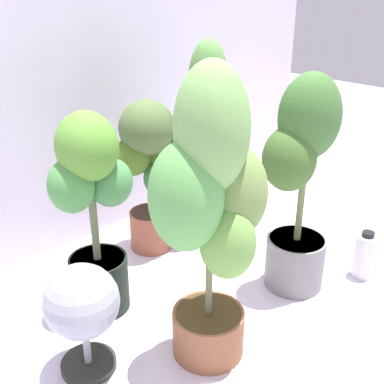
{
  "coord_description": "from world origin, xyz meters",
  "views": [
    {
      "loc": [
        -1.22,
        -0.97,
        1.19
      ],
      "look_at": [
        0.01,
        0.22,
        0.4
      ],
      "focal_mm": 45.56,
      "sensor_mm": 36.0,
      "label": 1
    }
  ],
  "objects_px": {
    "potted_plant_back_left": "(92,207)",
    "floor_fan": "(82,305)",
    "potted_plant_front_right": "(299,180)",
    "nutrient_bottle": "(365,255)",
    "potted_plant_back_center": "(150,162)",
    "potted_plant_back_right": "(208,132)",
    "potted_plant_front_left": "(211,204)"
  },
  "relations": [
    {
      "from": "potted_plant_back_left",
      "to": "floor_fan",
      "type": "relative_size",
      "value": 2.02
    },
    {
      "from": "potted_plant_front_right",
      "to": "nutrient_bottle",
      "type": "xyz_separation_m",
      "value": [
        0.27,
        -0.19,
        -0.37
      ]
    },
    {
      "from": "potted_plant_back_left",
      "to": "nutrient_bottle",
      "type": "bearing_deg",
      "value": -35.05
    },
    {
      "from": "potted_plant_front_right",
      "to": "floor_fan",
      "type": "distance_m",
      "value": 0.9
    },
    {
      "from": "potted_plant_back_left",
      "to": "floor_fan",
      "type": "bearing_deg",
      "value": -133.63
    },
    {
      "from": "potted_plant_back_center",
      "to": "potted_plant_back_right",
      "type": "height_order",
      "value": "potted_plant_back_right"
    },
    {
      "from": "potted_plant_back_right",
      "to": "potted_plant_back_center",
      "type": "bearing_deg",
      "value": 155.6
    },
    {
      "from": "potted_plant_back_center",
      "to": "potted_plant_front_left",
      "type": "distance_m",
      "value": 0.74
    },
    {
      "from": "potted_plant_back_right",
      "to": "potted_plant_front_left",
      "type": "xyz_separation_m",
      "value": [
        -0.58,
        -0.54,
        0.03
      ]
    },
    {
      "from": "potted_plant_back_left",
      "to": "potted_plant_front_left",
      "type": "distance_m",
      "value": 0.49
    },
    {
      "from": "potted_plant_back_center",
      "to": "floor_fan",
      "type": "distance_m",
      "value": 0.8
    },
    {
      "from": "potted_plant_back_left",
      "to": "potted_plant_back_right",
      "type": "xyz_separation_m",
      "value": [
        0.68,
        0.07,
        0.1
      ]
    },
    {
      "from": "potted_plant_front_left",
      "to": "floor_fan",
      "type": "distance_m",
      "value": 0.51
    },
    {
      "from": "potted_plant_front_right",
      "to": "nutrient_bottle",
      "type": "bearing_deg",
      "value": -34.53
    },
    {
      "from": "potted_plant_back_center",
      "to": "potted_plant_back_right",
      "type": "distance_m",
      "value": 0.29
    },
    {
      "from": "potted_plant_back_center",
      "to": "potted_plant_front_right",
      "type": "distance_m",
      "value": 0.66
    },
    {
      "from": "potted_plant_back_left",
      "to": "potted_plant_front_left",
      "type": "bearing_deg",
      "value": -77.28
    },
    {
      "from": "floor_fan",
      "to": "nutrient_bottle",
      "type": "height_order",
      "value": "floor_fan"
    },
    {
      "from": "nutrient_bottle",
      "to": "potted_plant_front_left",
      "type": "bearing_deg",
      "value": 168.31
    },
    {
      "from": "potted_plant_front_right",
      "to": "nutrient_bottle",
      "type": "relative_size",
      "value": 4.14
    },
    {
      "from": "potted_plant_back_center",
      "to": "potted_plant_front_left",
      "type": "bearing_deg",
      "value": -116.88
    },
    {
      "from": "potted_plant_front_right",
      "to": "potted_plant_front_left",
      "type": "bearing_deg",
      "value": -177.53
    },
    {
      "from": "potted_plant_back_right",
      "to": "floor_fan",
      "type": "bearing_deg",
      "value": -161.3
    },
    {
      "from": "potted_plant_front_right",
      "to": "potted_plant_back_left",
      "type": "height_order",
      "value": "potted_plant_front_right"
    },
    {
      "from": "nutrient_bottle",
      "to": "potted_plant_back_center",
      "type": "bearing_deg",
      "value": 119.36
    },
    {
      "from": "potted_plant_front_left",
      "to": "nutrient_bottle",
      "type": "relative_size",
      "value": 4.66
    },
    {
      "from": "potted_plant_front_right",
      "to": "floor_fan",
      "type": "relative_size",
      "value": 2.27
    },
    {
      "from": "potted_plant_front_right",
      "to": "potted_plant_front_left",
      "type": "distance_m",
      "value": 0.53
    },
    {
      "from": "potted_plant_back_center",
      "to": "potted_plant_front_right",
      "type": "relative_size",
      "value": 0.8
    },
    {
      "from": "potted_plant_back_center",
      "to": "floor_fan",
      "type": "relative_size",
      "value": 1.82
    },
    {
      "from": "floor_fan",
      "to": "potted_plant_front_right",
      "type": "bearing_deg",
      "value": 39.92
    },
    {
      "from": "potted_plant_back_center",
      "to": "nutrient_bottle",
      "type": "bearing_deg",
      "value": -60.64
    }
  ]
}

